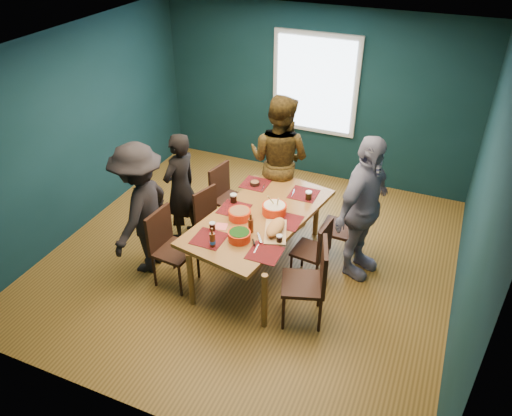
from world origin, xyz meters
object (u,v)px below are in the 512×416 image
Objects in this scene: chair_right_mid at (317,247)px; bowl_herbs at (239,235)px; person_back at (279,160)px; bowl_dumpling at (274,209)px; person_right at (363,209)px; chair_left_near at (168,242)px; dining_table at (260,220)px; chair_left_far at (226,192)px; person_far_left at (180,188)px; person_near_left at (141,210)px; chair_right_far at (347,224)px; cutting_board at (275,228)px; bowl_salad at (240,214)px; chair_left_mid at (211,216)px; chair_right_near at (312,277)px.

bowl_herbs is (-0.75, -0.56, 0.34)m from chair_right_mid.
person_back reaches higher than bowl_dumpling.
bowl_herbs is at bearing 146.27° from person_right.
chair_right_mid is 0.99m from bowl_herbs.
chair_left_near reaches higher than bowl_herbs.
person_right reaches higher than dining_table.
person_far_left reaches higher than chair_left_far.
bowl_herbs is at bearing 84.44° from person_near_left.
chair_right_far is at bearing 38.16° from chair_left_near.
bowl_herbs is 0.43m from cutting_board.
bowl_dumpling is (-1.00, -0.29, -0.08)m from person_right.
bowl_salad is 1.04× the size of bowl_herbs.
chair_left_far is 1.09× the size of chair_right_mid.
chair_left_far is 0.54m from chair_left_mid.
chair_left_mid is 1.38× the size of cutting_board.
bowl_herbs is at bearing -157.16° from cutting_board.
person_far_left is (-2.17, -0.34, 0.21)m from chair_right_far.
chair_left_far is 1.33m from chair_left_near.
chair_right_far is at bearing 28.66° from bowl_dumpling.
dining_table is at bearing 126.21° from chair_right_near.
dining_table is at bearing 105.03° from person_back.
chair_right_mid is 0.67m from chair_right_near.
person_near_left is at bearing -111.75° from chair_left_mid.
chair_left_near reaches higher than bowl_salad.
cutting_board is (0.31, -0.27, 0.13)m from dining_table.
chair_right_mid is at bearing 149.52° from person_right.
chair_right_mid is at bearing 97.58° from person_far_left.
chair_right_near is 3.95× the size of bowl_herbs.
chair_left_mid is (0.05, -0.54, -0.04)m from chair_left_far.
chair_right_mid is at bearing 134.71° from person_back.
person_back is 6.96× the size of bowl_salad.
person_far_left is (-0.43, -0.46, 0.23)m from chair_left_far.
person_near_left is at bearing 128.24° from person_right.
chair_right_mid is 0.68m from bowl_dumpling.
chair_left_near is (-0.11, -1.33, 0.03)m from chair_left_far.
person_right is 2.96× the size of cutting_board.
chair_left_far reaches higher than chair_right_mid.
bowl_salad is (1.11, 0.39, -0.02)m from person_near_left.
bowl_herbs is (1.29, 0.00, -0.02)m from person_near_left.
dining_table is 1.43× the size of person_far_left.
person_back reaches higher than chair_right_near.
bowl_herbs is (0.18, -0.39, 0.00)m from bowl_salad.
dining_table is at bearing 120.34° from cutting_board.
chair_left_far is 1.46m from cutting_board.
bowl_dumpling is (0.34, 0.26, 0.01)m from bowl_salad.
person_far_left is 0.90× the size of person_near_left.
bowl_herbs is at bearing 156.79° from chair_right_near.
chair_right_mid is at bearing 11.70° from dining_table.
chair_left_far is at bearing 151.04° from person_near_left.
chair_right_near is 0.59× the size of person_near_left.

